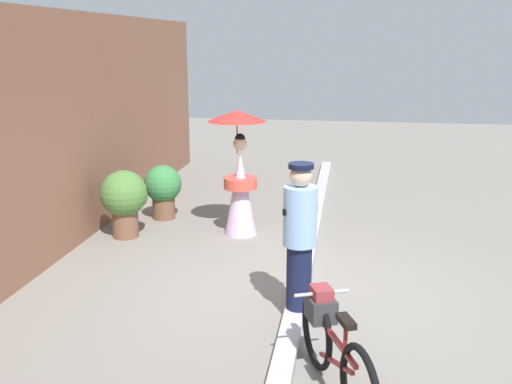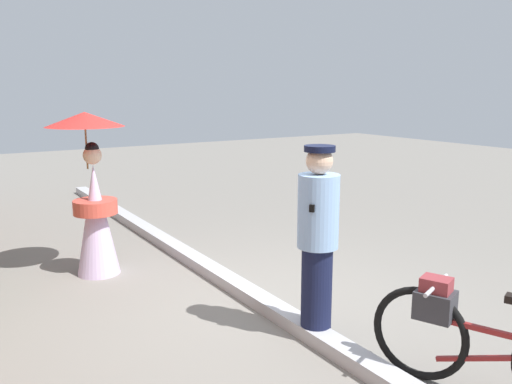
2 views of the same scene
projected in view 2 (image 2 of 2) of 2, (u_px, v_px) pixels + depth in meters
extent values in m
plane|color=gray|center=(271.00, 313.00, 5.04)|extent=(30.00, 30.00, 0.00)
cube|color=#B2B2B7|center=(271.00, 307.00, 5.03)|extent=(14.00, 0.20, 0.12)
torus|color=black|center=(419.00, 333.00, 3.85)|extent=(0.67, 0.32, 0.70)
cube|color=maroon|center=(492.00, 332.00, 3.54)|extent=(0.76, 0.34, 0.04)
cube|color=maroon|center=(489.00, 358.00, 3.58)|extent=(0.66, 0.30, 0.26)
cylinder|color=silver|center=(436.00, 285.00, 3.72)|extent=(0.21, 0.46, 0.03)
cube|color=#333338|center=(435.00, 305.00, 3.74)|extent=(0.32, 0.30, 0.20)
cube|color=maroon|center=(436.00, 287.00, 3.72)|extent=(0.25, 0.22, 0.14)
cylinder|color=#141938|center=(316.00, 293.00, 4.46)|extent=(0.26, 0.26, 0.81)
cylinder|color=#8CB2E0|center=(318.00, 211.00, 4.32)|extent=(0.34, 0.34, 0.61)
sphere|color=#D8B293|center=(319.00, 161.00, 4.24)|extent=(0.22, 0.22, 0.22)
cylinder|color=black|center=(320.00, 149.00, 4.22)|extent=(0.25, 0.25, 0.05)
cube|color=black|center=(318.00, 204.00, 4.31)|extent=(0.25, 0.34, 0.06)
cone|color=silver|center=(96.00, 220.00, 6.00)|extent=(0.48, 0.48, 1.27)
cylinder|color=#D14C3D|center=(95.00, 207.00, 5.97)|extent=(0.49, 0.49, 0.16)
sphere|color=beige|center=(92.00, 155.00, 5.86)|extent=(0.20, 0.20, 0.20)
sphere|color=black|center=(92.00, 149.00, 5.85)|extent=(0.15, 0.15, 0.15)
cylinder|color=olive|center=(86.00, 144.00, 5.84)|extent=(0.02, 0.02, 0.55)
cone|color=red|center=(85.00, 119.00, 5.79)|extent=(0.85, 0.85, 0.16)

